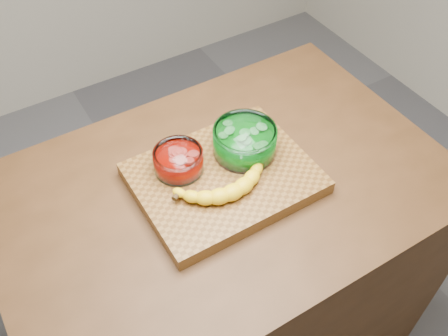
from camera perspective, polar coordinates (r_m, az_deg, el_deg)
ground at (r=2.08m, az=0.00°, el=-18.08°), size 3.50×3.50×0.00m
counter at (r=1.68m, az=0.00°, el=-11.78°), size 1.20×0.80×0.90m
cutting_board at (r=1.30m, az=0.00°, el=-1.19°), size 0.45×0.35×0.04m
bowl_red at (r=1.28m, az=-5.23°, el=0.84°), size 0.13×0.13×0.06m
bowl_green at (r=1.31m, az=2.37°, el=3.06°), size 0.17×0.17×0.08m
banana at (r=1.24m, az=0.23°, el=-1.74°), size 0.29×0.13×0.04m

